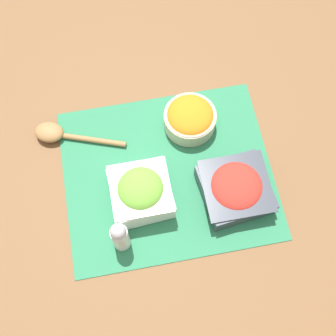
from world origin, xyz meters
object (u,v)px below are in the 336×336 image
(lettuce_bowl, at_px, (141,192))
(wooden_spoon, at_px, (58,134))
(carrot_bowl, at_px, (190,118))
(tomato_bowl, at_px, (236,188))
(pepper_shaker, at_px, (120,236))

(lettuce_bowl, height_order, wooden_spoon, lettuce_bowl)
(lettuce_bowl, bearing_deg, carrot_bowl, 49.00)
(tomato_bowl, bearing_deg, lettuce_bowl, 173.04)
(wooden_spoon, bearing_deg, carrot_bowl, -4.75)
(tomato_bowl, relative_size, wooden_spoon, 0.74)
(carrot_bowl, distance_m, pepper_shaker, 0.31)
(carrot_bowl, relative_size, tomato_bowl, 0.77)
(tomato_bowl, height_order, wooden_spoon, tomato_bowl)
(carrot_bowl, bearing_deg, lettuce_bowl, -131.00)
(pepper_shaker, bearing_deg, wooden_spoon, 111.30)
(carrot_bowl, distance_m, tomato_bowl, 0.19)
(tomato_bowl, relative_size, pepper_shaker, 1.39)
(lettuce_bowl, bearing_deg, pepper_shaker, -122.12)
(lettuce_bowl, relative_size, pepper_shaker, 1.17)
(tomato_bowl, distance_m, wooden_spoon, 0.41)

